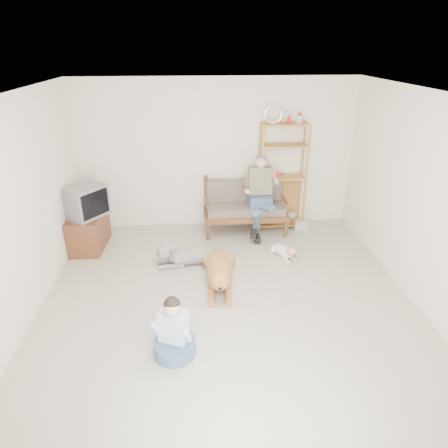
{
  "coord_description": "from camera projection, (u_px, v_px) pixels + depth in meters",
  "views": [
    {
      "loc": [
        -0.4,
        -4.31,
        3.21
      ],
      "look_at": [
        0.01,
        1.0,
        0.78
      ],
      "focal_mm": 32.0,
      "sensor_mm": 36.0,
      "label": 1
    }
  ],
  "objects": [
    {
      "name": "floor",
      "position": [
        229.0,
        309.0,
        5.28
      ],
      "size": [
        5.5,
        5.5,
        0.0
      ],
      "primitive_type": "plane",
      "color": "beige",
      "rests_on": "ground"
    },
    {
      "name": "ceiling",
      "position": [
        231.0,
        96.0,
        4.15
      ],
      "size": [
        5.5,
        5.5,
        0.0
      ],
      "primitive_type": "plane",
      "rotation": [
        3.14,
        0.0,
        0.0
      ],
      "color": "white",
      "rests_on": "ground"
    },
    {
      "name": "wall_back",
      "position": [
        216.0,
        155.0,
        7.21
      ],
      "size": [
        5.0,
        0.0,
        5.0
      ],
      "primitive_type": "plane",
      "rotation": [
        1.57,
        0.0,
        0.0
      ],
      "color": "silver",
      "rests_on": "ground"
    },
    {
      "name": "wall_front",
      "position": [
        274.0,
        409.0,
        2.22
      ],
      "size": [
        5.0,
        0.0,
        5.0
      ],
      "primitive_type": "plane",
      "rotation": [
        -1.57,
        0.0,
        0.0
      ],
      "color": "silver",
      "rests_on": "ground"
    },
    {
      "name": "wall_left",
      "position": [
        12.0,
        221.0,
        4.54
      ],
      "size": [
        0.0,
        5.5,
        5.5
      ],
      "primitive_type": "plane",
      "rotation": [
        1.57,
        0.0,
        1.57
      ],
      "color": "silver",
      "rests_on": "ground"
    },
    {
      "name": "wall_right",
      "position": [
        433.0,
        209.0,
        4.89
      ],
      "size": [
        0.0,
        5.5,
        5.5
      ],
      "primitive_type": "plane",
      "rotation": [
        1.57,
        0.0,
        -1.57
      ],
      "color": "silver",
      "rests_on": "ground"
    },
    {
      "name": "loveseat",
      "position": [
        245.0,
        205.0,
        7.3
      ],
      "size": [
        1.5,
        0.71,
        0.95
      ],
      "rotation": [
        0.0,
        0.0,
        0.01
      ],
      "color": "brown",
      "rests_on": "ground"
    },
    {
      "name": "man",
      "position": [
        260.0,
        201.0,
        7.04
      ],
      "size": [
        0.54,
        0.78,
        1.26
      ],
      "color": "#455B80",
      "rests_on": "loveseat"
    },
    {
      "name": "etagere",
      "position": [
        282.0,
        176.0,
        7.26
      ],
      "size": [
        0.86,
        0.38,
        2.25
      ],
      "color": "#AF7A37",
      "rests_on": "ground"
    },
    {
      "name": "book_stack",
      "position": [
        302.0,
        225.0,
        7.51
      ],
      "size": [
        0.28,
        0.24,
        0.16
      ],
      "primitive_type": "cube",
      "rotation": [
        0.0,
        0.0,
        -0.27
      ],
      "color": "silver",
      "rests_on": "ground"
    },
    {
      "name": "tv_stand",
      "position": [
        89.0,
        231.0,
        6.75
      ],
      "size": [
        0.55,
        0.92,
        0.6
      ],
      "rotation": [
        0.0,
        0.0,
        -0.05
      ],
      "color": "brown",
      "rests_on": "ground"
    },
    {
      "name": "crt_tv",
      "position": [
        85.0,
        201.0,
        6.47
      ],
      "size": [
        0.77,
        0.79,
        0.52
      ],
      "rotation": [
        0.0,
        0.0,
        -0.63
      ],
      "color": "slate",
      "rests_on": "tv_stand"
    },
    {
      "name": "wall_outlet",
      "position": [
        151.0,
        211.0,
        7.54
      ],
      "size": [
        0.12,
        0.02,
        0.08
      ],
      "primitive_type": "cube",
      "color": "silver",
      "rests_on": "ground"
    },
    {
      "name": "golden_retriever",
      "position": [
        219.0,
        272.0,
        5.75
      ],
      "size": [
        0.43,
        1.54,
        0.46
      ],
      "rotation": [
        0.0,
        0.0,
        -0.05
      ],
      "color": "#AA6D3B",
      "rests_on": "ground"
    },
    {
      "name": "shaggy_dog",
      "position": [
        188.0,
        255.0,
        6.28
      ],
      "size": [
        1.27,
        0.43,
        0.38
      ],
      "rotation": [
        0.0,
        0.0,
        -1.42
      ],
      "color": "silver",
      "rests_on": "ground"
    },
    {
      "name": "terrier",
      "position": [
        285.0,
        251.0,
        6.49
      ],
      "size": [
        0.36,
        0.63,
        0.25
      ],
      "rotation": [
        0.0,
        0.0,
        0.41
      ],
      "color": "white",
      "rests_on": "ground"
    },
    {
      "name": "child",
      "position": [
        174.0,
        334.0,
        4.41
      ],
      "size": [
        0.48,
        0.48,
        0.75
      ],
      "rotation": [
        0.0,
        0.0,
        -0.4
      ],
      "color": "#455B80",
      "rests_on": "ground"
    }
  ]
}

